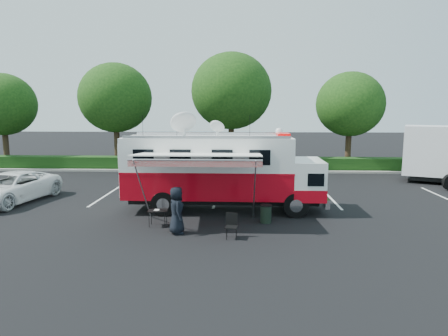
# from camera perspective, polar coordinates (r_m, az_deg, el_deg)

# --- Properties ---
(ground_plane) EXTENTS (120.00, 120.00, 0.00)m
(ground_plane) POSITION_cam_1_polar(r_m,az_deg,el_deg) (18.55, -0.07, -6.04)
(ground_plane) COLOR black
(ground_plane) RESTS_ON ground
(back_border) EXTENTS (60.00, 6.14, 8.87)m
(back_border) POSITION_cam_1_polar(r_m,az_deg,el_deg) (30.84, 3.19, 9.17)
(back_border) COLOR #9E998E
(back_border) RESTS_ON ground_plane
(stall_lines) EXTENTS (24.12, 5.50, 0.01)m
(stall_lines) POSITION_cam_1_polar(r_m,az_deg,el_deg) (21.49, -1.04, -3.99)
(stall_lines) COLOR silver
(stall_lines) RESTS_ON ground_plane
(command_truck) EXTENTS (9.06, 2.49, 4.35)m
(command_truck) POSITION_cam_1_polar(r_m,az_deg,el_deg) (18.18, -0.32, -0.35)
(command_truck) COLOR black
(command_truck) RESTS_ON ground_plane
(awning) EXTENTS (4.95, 2.56, 2.99)m
(awning) POSITION_cam_1_polar(r_m,az_deg,el_deg) (15.55, -3.79, 1.60)
(awning) COLOR white
(awning) RESTS_ON ground_plane
(white_suv) EXTENTS (3.44, 5.75, 1.50)m
(white_suv) POSITION_cam_1_polar(r_m,az_deg,el_deg) (22.68, -28.06, -4.36)
(white_suv) COLOR white
(white_suv) RESTS_ON ground_plane
(person) EXTENTS (0.79, 1.00, 1.79)m
(person) POSITION_cam_1_polar(r_m,az_deg,el_deg) (15.36, -6.73, -9.24)
(person) COLOR black
(person) RESTS_ON ground_plane
(folding_table) EXTENTS (0.86, 0.68, 0.65)m
(folding_table) POSITION_cam_1_polar(r_m,az_deg,el_deg) (16.21, -9.45, -6.13)
(folding_table) COLOR black
(folding_table) RESTS_ON ground_plane
(folding_chair) EXTENTS (0.50, 0.52, 0.91)m
(folding_chair) POSITION_cam_1_polar(r_m,az_deg,el_deg) (14.61, 1.09, -7.92)
(folding_chair) COLOR black
(folding_chair) RESTS_ON ground_plane
(trash_bin) EXTENTS (0.50, 0.50, 0.75)m
(trash_bin) POSITION_cam_1_polar(r_m,az_deg,el_deg) (16.61, 6.01, -6.50)
(trash_bin) COLOR black
(trash_bin) RESTS_ON ground_plane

